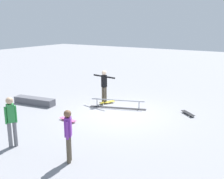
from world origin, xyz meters
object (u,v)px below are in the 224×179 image
skater_main (104,84)px  loose_skateboard_pink (68,119)px  bystander_green_shirt (11,119)px  skate_ledge (35,101)px  loose_skateboard_black (188,113)px  skateboard_main (107,102)px  grind_rail (118,104)px  bystander_purple_shirt (68,133)px

skater_main → loose_skateboard_pink: skater_main is taller
skater_main → bystander_green_shirt: bearing=-80.5°
skate_ledge → skater_main: bearing=-145.6°
bystander_green_shirt → loose_skateboard_black: bearing=-6.3°
loose_skateboard_pink → skateboard_main: bearing=97.0°
skate_ledge → skater_main: (-2.80, -1.92, 0.79)m
skate_ledge → loose_skateboard_pink: skate_ledge is taller
grind_rail → skate_ledge: 4.09m
skater_main → skateboard_main: size_ratio=2.06×
skater_main → loose_skateboard_pink: (-0.10, 2.83, -0.89)m
bystander_purple_shirt → skate_ledge: bearing=-153.6°
skater_main → bystander_purple_shirt: skater_main is taller
bystander_purple_shirt → bystander_green_shirt: bystander_green_shirt is taller
skater_main → skateboard_main: 0.90m
bystander_green_shirt → loose_skateboard_black: size_ratio=2.24×
skate_ledge → bystander_green_shirt: 4.69m
bystander_green_shirt → grind_rail: bearing=17.7°
grind_rail → loose_skateboard_black: 3.16m
skateboard_main → loose_skateboard_pink: size_ratio=0.98×
skater_main → bystander_purple_shirt: size_ratio=1.07×
grind_rail → skateboard_main: grind_rail is taller
skateboard_main → bystander_purple_shirt: bystander_purple_shirt is taller
skate_ledge → skateboard_main: 3.55m
skate_ledge → skater_main: size_ratio=1.29×
grind_rail → bystander_green_shirt: bearing=61.5°
skateboard_main → loose_skateboard_black: size_ratio=1.09×
skater_main → bystander_purple_shirt: 5.77m
loose_skateboard_pink → skater_main: bearing=99.9°
skater_main → bystander_green_shirt: (-0.14, 5.50, -0.03)m
grind_rail → skater_main: bearing=-37.2°
grind_rail → skater_main: 1.26m
skateboard_main → loose_skateboard_black: bearing=124.1°
grind_rail → bystander_purple_shirt: 5.22m
skater_main → grind_rail: bearing=-9.4°
skateboard_main → loose_skateboard_black: (-3.87, -0.44, 0.00)m
skateboard_main → bystander_purple_shirt: size_ratio=0.52×
skate_ledge → grind_rail: bearing=-156.6°
loose_skateboard_black → loose_skateboard_pink: size_ratio=0.90×
grind_rail → skater_main: (0.95, -0.30, 0.78)m
grind_rail → bystander_green_shirt: size_ratio=1.56×
skate_ledge → loose_skateboard_pink: (-2.91, 0.91, -0.09)m
loose_skateboard_pink → bystander_purple_shirt: bearing=-40.5°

